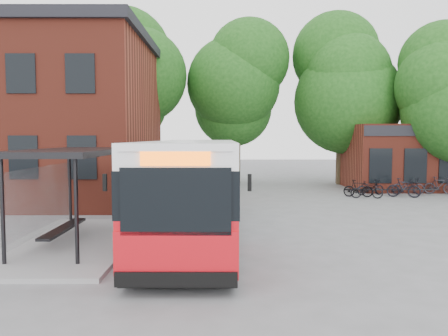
{
  "coord_description": "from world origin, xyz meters",
  "views": [
    {
      "loc": [
        -0.03,
        -13.89,
        3.21
      ],
      "look_at": [
        0.02,
        3.48,
        2.0
      ],
      "focal_mm": 35.0,
      "sensor_mm": 36.0,
      "label": 1
    }
  ],
  "objects_px": {
    "city_bus": "(196,187)",
    "bicycle_1": "(358,188)",
    "bicycle_2": "(370,187)",
    "bicycle_0": "(367,190)",
    "bicycle_6": "(408,186)",
    "bicycle_7": "(439,186)",
    "bicycle_5": "(404,188)",
    "bus_shelter": "(73,197)"
  },
  "relations": [
    {
      "from": "bus_shelter",
      "to": "bicycle_7",
      "type": "height_order",
      "value": "bus_shelter"
    },
    {
      "from": "bicycle_2",
      "to": "bicycle_7",
      "type": "relative_size",
      "value": 1.0
    },
    {
      "from": "bus_shelter",
      "to": "bicycle_6",
      "type": "xyz_separation_m",
      "value": [
        14.91,
        11.52,
        -0.97
      ]
    },
    {
      "from": "city_bus",
      "to": "bicycle_0",
      "type": "relative_size",
      "value": 7.31
    },
    {
      "from": "city_bus",
      "to": "bicycle_1",
      "type": "xyz_separation_m",
      "value": [
        8.22,
        8.86,
        -1.09
      ]
    },
    {
      "from": "bicycle_6",
      "to": "bicycle_2",
      "type": "bearing_deg",
      "value": 97.08
    },
    {
      "from": "bicycle_5",
      "to": "city_bus",
      "type": "bearing_deg",
      "value": 149.17
    },
    {
      "from": "city_bus",
      "to": "bicycle_0",
      "type": "height_order",
      "value": "city_bus"
    },
    {
      "from": "bicycle_5",
      "to": "bicycle_7",
      "type": "distance_m",
      "value": 2.92
    },
    {
      "from": "city_bus",
      "to": "bicycle_0",
      "type": "bearing_deg",
      "value": 44.74
    },
    {
      "from": "bus_shelter",
      "to": "bicycle_5",
      "type": "distance_m",
      "value": 17.58
    },
    {
      "from": "bicycle_6",
      "to": "bicycle_1",
      "type": "bearing_deg",
      "value": 110.09
    },
    {
      "from": "city_bus",
      "to": "bicycle_1",
      "type": "bearing_deg",
      "value": 47.5
    },
    {
      "from": "bicycle_1",
      "to": "bicycle_2",
      "type": "height_order",
      "value": "bicycle_1"
    },
    {
      "from": "bicycle_0",
      "to": "bicycle_1",
      "type": "bearing_deg",
      "value": 36.78
    },
    {
      "from": "bus_shelter",
      "to": "bicycle_0",
      "type": "relative_size",
      "value": 4.19
    },
    {
      "from": "bicycle_1",
      "to": "bicycle_2",
      "type": "distance_m",
      "value": 1.23
    },
    {
      "from": "bus_shelter",
      "to": "bicycle_0",
      "type": "height_order",
      "value": "bus_shelter"
    },
    {
      "from": "bicycle_0",
      "to": "bicycle_6",
      "type": "bearing_deg",
      "value": -54.01
    },
    {
      "from": "bicycle_0",
      "to": "bicycle_1",
      "type": "distance_m",
      "value": 0.61
    },
    {
      "from": "bicycle_6",
      "to": "bicycle_0",
      "type": "bearing_deg",
      "value": 120.8
    },
    {
      "from": "bicycle_0",
      "to": "bicycle_6",
      "type": "distance_m",
      "value": 3.19
    },
    {
      "from": "bicycle_0",
      "to": "city_bus",
      "type": "bearing_deg",
      "value": 142.37
    },
    {
      "from": "bicycle_7",
      "to": "bicycle_1",
      "type": "bearing_deg",
      "value": 117.94
    },
    {
      "from": "bicycle_0",
      "to": "bicycle_6",
      "type": "xyz_separation_m",
      "value": [
        2.82,
        1.5,
        0.04
      ]
    },
    {
      "from": "bus_shelter",
      "to": "bicycle_5",
      "type": "height_order",
      "value": "bus_shelter"
    },
    {
      "from": "bicycle_6",
      "to": "bicycle_7",
      "type": "bearing_deg",
      "value": -81.91
    },
    {
      "from": "bicycle_0",
      "to": "bicycle_5",
      "type": "relative_size",
      "value": 0.97
    },
    {
      "from": "bicycle_1",
      "to": "bicycle_6",
      "type": "relative_size",
      "value": 0.85
    },
    {
      "from": "bicycle_5",
      "to": "bus_shelter",
      "type": "bearing_deg",
      "value": 146.03
    },
    {
      "from": "bicycle_5",
      "to": "bicycle_0",
      "type": "bearing_deg",
      "value": 118.79
    },
    {
      "from": "city_bus",
      "to": "bicycle_2",
      "type": "bearing_deg",
      "value": 46.93
    },
    {
      "from": "bicycle_6",
      "to": "city_bus",
      "type": "bearing_deg",
      "value": 133.74
    },
    {
      "from": "bicycle_1",
      "to": "bicycle_2",
      "type": "relative_size",
      "value": 0.94
    },
    {
      "from": "bicycle_0",
      "to": "bicycle_1",
      "type": "height_order",
      "value": "bicycle_1"
    },
    {
      "from": "city_bus",
      "to": "bicycle_7",
      "type": "height_order",
      "value": "city_bus"
    },
    {
      "from": "bicycle_1",
      "to": "bicycle_7",
      "type": "bearing_deg",
      "value": -60.83
    },
    {
      "from": "bicycle_7",
      "to": "bus_shelter",
      "type": "bearing_deg",
      "value": 139.87
    },
    {
      "from": "bicycle_1",
      "to": "bicycle_5",
      "type": "height_order",
      "value": "bicycle_5"
    },
    {
      "from": "city_bus",
      "to": "bicycle_1",
      "type": "relative_size",
      "value": 7.89
    },
    {
      "from": "bicycle_5",
      "to": "bicycle_1",
      "type": "bearing_deg",
      "value": 105.03
    },
    {
      "from": "bicycle_0",
      "to": "bicycle_7",
      "type": "relative_size",
      "value": 1.01
    }
  ]
}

